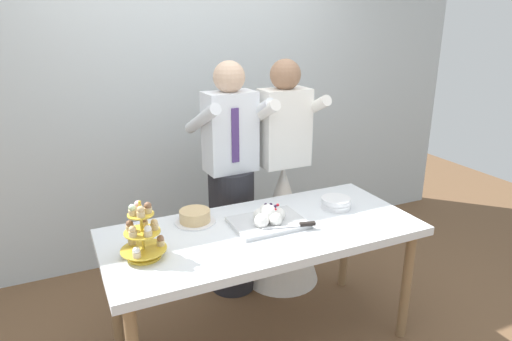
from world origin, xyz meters
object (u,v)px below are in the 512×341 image
at_px(round_cake, 195,217).
at_px(person_groom, 231,194).
at_px(main_cake_tray, 268,218).
at_px(dessert_table, 263,240).
at_px(cupcake_stand, 142,234).
at_px(person_bride, 283,208).
at_px(plate_stack, 336,203).

bearing_deg(round_cake, person_groom, 46.06).
bearing_deg(main_cake_tray, dessert_table, -144.01).
bearing_deg(cupcake_stand, person_bride, 29.54).
distance_m(plate_stack, person_bride, 0.58).
xyz_separation_m(main_cake_tray, round_cake, (-0.38, 0.20, -0.00)).
height_order(dessert_table, plate_stack, plate_stack).
relative_size(plate_stack, person_groom, 0.12).
xyz_separation_m(cupcake_stand, main_cake_tray, (0.73, 0.08, -0.09)).
bearing_deg(dessert_table, person_groom, 84.62).
xyz_separation_m(dessert_table, plate_stack, (0.54, 0.07, 0.11)).
relative_size(cupcake_stand, person_groom, 0.18).
height_order(cupcake_stand, person_bride, person_bride).
bearing_deg(dessert_table, main_cake_tray, 35.99).
bearing_deg(main_cake_tray, cupcake_stand, -173.89).
bearing_deg(cupcake_stand, plate_stack, 5.45).
height_order(cupcake_stand, round_cake, cupcake_stand).
distance_m(cupcake_stand, person_groom, 1.03).
distance_m(cupcake_stand, round_cake, 0.46).
height_order(cupcake_stand, person_groom, person_groom).
bearing_deg(plate_stack, dessert_table, -172.34).
relative_size(dessert_table, plate_stack, 9.41).
distance_m(main_cake_tray, round_cake, 0.43).
xyz_separation_m(main_cake_tray, person_groom, (0.01, 0.61, -0.07)).
distance_m(main_cake_tray, person_groom, 0.61).
bearing_deg(round_cake, main_cake_tray, -28.26).
height_order(dessert_table, cupcake_stand, cupcake_stand).
bearing_deg(round_cake, person_bride, 24.91).
distance_m(dessert_table, round_cake, 0.42).
xyz_separation_m(cupcake_stand, person_bride, (1.13, 0.64, -0.32)).
relative_size(dessert_table, round_cake, 7.50).
height_order(cupcake_stand, main_cake_tray, cupcake_stand).
distance_m(plate_stack, round_cake, 0.89).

